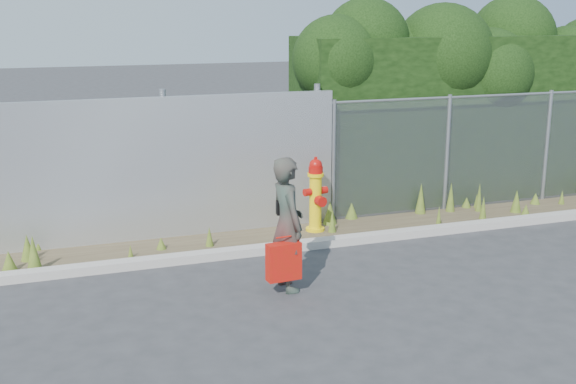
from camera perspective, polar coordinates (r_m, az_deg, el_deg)
The scene contains 10 objects.
ground at distance 9.18m, azimuth 4.70°, elevation -7.94°, with size 80.00×80.00×0.00m, color #333335.
curb at distance 10.73m, azimuth 0.81°, elevation -4.25°, with size 16.00×0.22×0.12m, color #ABA49B.
weed_strip at distance 11.74m, azimuth 4.90°, elevation -2.32°, with size 16.00×1.31×0.55m.
corrugated_fence at distance 11.02m, azimuth -17.49°, elevation 1.21°, with size 8.50×0.21×2.30m.
chainlink_fence at distance 13.48m, azimuth 16.26°, elevation 3.26°, with size 6.50×0.07×2.05m.
hedge at distance 14.18m, azimuth 14.40°, elevation 8.07°, with size 7.54×2.06×3.74m.
fire_hydrant at distance 11.43m, azimuth 2.20°, elevation -0.31°, with size 0.41×0.37×1.22m.
woman at distance 9.02m, azimuth -0.06°, elevation -2.54°, with size 0.62×0.41×1.71m, color #0E5947.
red_tote_bag at distance 8.91m, azimuth -0.35°, elevation -5.50°, with size 0.43×0.16×0.56m.
black_shoulder_bag at distance 9.10m, azimuth -0.19°, elevation -1.23°, with size 0.24×0.10×0.18m.
Camera 1 is at (-3.50, -7.76, 3.45)m, focal length 45.00 mm.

